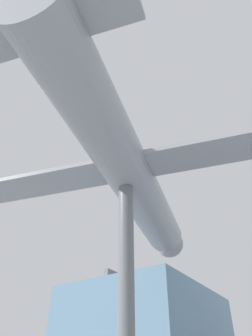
# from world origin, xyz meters

# --- Properties ---
(support_pylon_central) EXTENTS (0.55, 0.55, 7.96)m
(support_pylon_central) POSITION_xyz_m (0.00, 0.00, 3.98)
(support_pylon_central) COLOR slate
(support_pylon_central) RESTS_ON ground_plane
(suspended_airplane) EXTENTS (14.92, 15.83, 3.21)m
(suspended_airplane) POSITION_xyz_m (-0.09, 0.33, 8.91)
(suspended_airplane) COLOR #93999E
(suspended_airplane) RESTS_ON support_pylon_central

